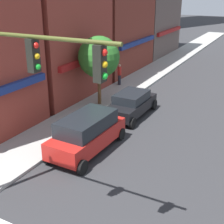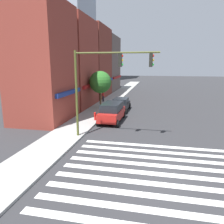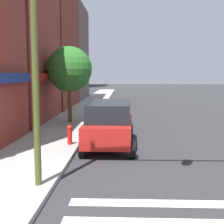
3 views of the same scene
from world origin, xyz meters
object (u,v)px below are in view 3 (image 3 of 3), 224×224
suv_red (110,123)px  fire_hydrant (70,134)px  traffic_signal (121,3)px  street_tree (69,69)px  pedestrian_red_jacket (70,101)px  sedan_black (114,113)px

suv_red → fire_hydrant: size_ratio=5.65×
traffic_signal → street_tree: size_ratio=1.42×
traffic_signal → pedestrian_red_jacket: traffic_signal is taller
suv_red → sedan_black: 5.38m
sedan_black → pedestrian_red_jacket: pedestrian_red_jacket is taller
traffic_signal → suv_red: traffic_signal is taller
traffic_signal → pedestrian_red_jacket: bearing=14.5°
pedestrian_red_jacket → traffic_signal: bearing=-99.1°
sedan_black → pedestrian_red_jacket: size_ratio=2.50×
fire_hydrant → street_tree: 7.12m
pedestrian_red_jacket → street_tree: bearing=-103.6°
traffic_signal → fire_hydrant: size_ratio=8.02×
sedan_black → fire_hydrant: bearing=164.0°
traffic_signal → sedan_black: size_ratio=1.53×
traffic_signal → street_tree: 11.93m
traffic_signal → fire_hydrant: 6.94m
pedestrian_red_jacket → sedan_black: bearing=-80.2°
pedestrian_red_jacket → fire_hydrant: size_ratio=2.10×
fire_hydrant → street_tree: size_ratio=0.18×
traffic_signal → suv_red: bearing=5.8°
sedan_black → suv_red: bearing=-179.5°
sedan_black → street_tree: bearing=76.5°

